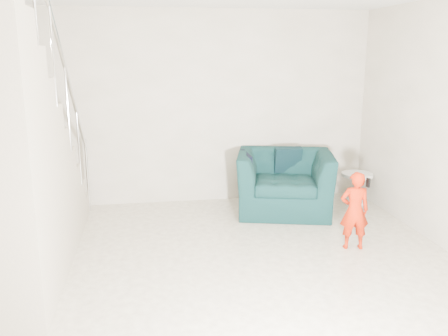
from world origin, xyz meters
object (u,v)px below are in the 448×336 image
(toddler, at_px, (355,211))
(side_table, at_px, (357,183))
(staircase, at_px, (3,183))
(armchair, at_px, (284,182))

(toddler, distance_m, side_table, 1.71)
(staircase, bearing_deg, toddler, 2.67)
(toddler, xyz_separation_m, side_table, (0.74, 1.54, -0.14))
(toddler, distance_m, staircase, 3.55)
(side_table, bearing_deg, staircase, -158.18)
(toddler, height_order, staircase, staircase)
(armchair, relative_size, side_table, 2.83)
(side_table, bearing_deg, armchair, -171.22)
(armchair, height_order, toddler, toddler)
(armchair, height_order, staircase, staircase)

